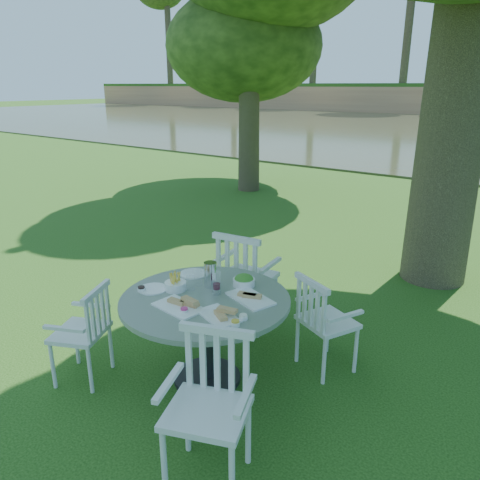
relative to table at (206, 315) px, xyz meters
name	(u,v)px	position (x,y,z in m)	size (l,w,h in m)	color
ground	(229,321)	(-0.49, 0.91, -0.61)	(140.00, 140.00, 0.00)	#143A0C
table	(206,315)	(0.00, 0.00, 0.00)	(1.36, 1.36, 0.76)	black
chair_ne	(320,317)	(0.67, 0.69, -0.10)	(0.56, 0.55, 0.86)	silver
chair_nw	(242,273)	(-0.30, 0.90, -0.01)	(0.57, 0.54, 1.02)	silver
chair_sw	(89,327)	(-0.78, -0.57, -0.12)	(0.54, 0.55, 0.83)	silver
chair_se	(212,393)	(0.65, -0.70, -0.05)	(0.62, 0.60, 0.96)	silver
tableware	(207,287)	(-0.05, 0.09, 0.19)	(1.09, 0.86, 0.22)	white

